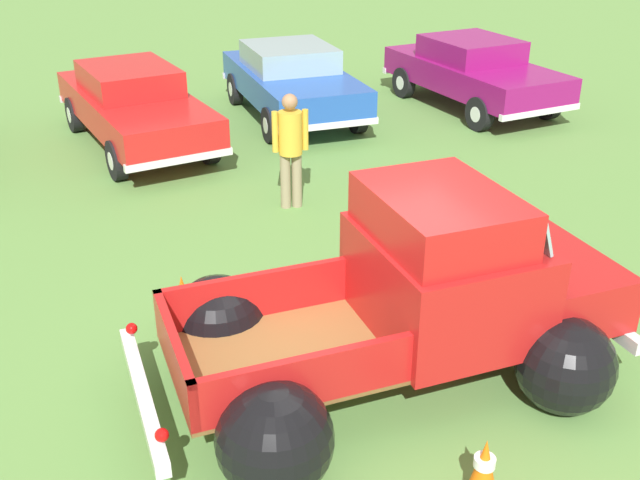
# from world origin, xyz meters

# --- Properties ---
(ground_plane) EXTENTS (80.00, 80.00, 0.00)m
(ground_plane) POSITION_xyz_m (0.00, 0.00, 0.00)
(ground_plane) COLOR #609347
(vintage_pickup_truck) EXTENTS (4.67, 2.85, 1.96)m
(vintage_pickup_truck) POSITION_xyz_m (0.39, -0.01, 0.76)
(vintage_pickup_truck) COLOR black
(vintage_pickup_truck) RESTS_ON ground
(show_car_1) EXTENTS (2.32, 4.78, 1.43)m
(show_car_1) POSITION_xyz_m (-0.91, 8.04, 0.78)
(show_car_1) COLOR black
(show_car_1) RESTS_ON ground
(show_car_2) EXTENTS (2.10, 4.38, 1.43)m
(show_car_2) POSITION_xyz_m (2.32, 8.65, 0.78)
(show_car_2) COLOR black
(show_car_2) RESTS_ON ground
(show_car_3) EXTENTS (2.20, 4.38, 1.43)m
(show_car_3) POSITION_xyz_m (6.09, 7.88, 0.78)
(show_car_3) COLOR black
(show_car_3) RESTS_ON ground
(spectator_0) EXTENTS (0.54, 0.39, 1.71)m
(spectator_0) POSITION_xyz_m (0.71, 4.34, 0.98)
(spectator_0) COLOR gray
(spectator_0) RESTS_ON ground
(lane_cone_0) EXTENTS (0.36, 0.36, 0.63)m
(lane_cone_0) POSITION_xyz_m (-1.52, 1.69, 0.31)
(lane_cone_0) COLOR black
(lane_cone_0) RESTS_ON ground
(lane_cone_1) EXTENTS (0.36, 0.36, 0.63)m
(lane_cone_1) POSITION_xyz_m (0.04, -1.72, 0.31)
(lane_cone_1) COLOR black
(lane_cone_1) RESTS_ON ground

